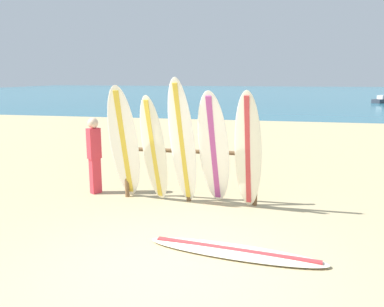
{
  "coord_description": "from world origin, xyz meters",
  "views": [
    {
      "loc": [
        1.28,
        -4.57,
        2.47
      ],
      "look_at": [
        -0.41,
        3.18,
        0.91
      ],
      "focal_mm": 36.93,
      "sensor_mm": 36.0,
      "label": 1
    }
  ],
  "objects_px": {
    "surfboard_lying_on_sand": "(235,251)",
    "small_boat_offshore": "(382,100)",
    "surfboard_rack": "(189,165)",
    "surfboard_leaning_center_left": "(182,144)",
    "surfboard_leaning_far_left": "(124,144)",
    "surfboard_leaning_left": "(154,150)",
    "beachgoer_standing": "(94,152)",
    "surfboard_leaning_center": "(214,150)",
    "surfboard_leaning_center_right": "(248,152)"
  },
  "relations": [
    {
      "from": "surfboard_leaning_center",
      "to": "small_boat_offshore",
      "type": "distance_m",
      "value": 35.2
    },
    {
      "from": "beachgoer_standing",
      "to": "small_boat_offshore",
      "type": "bearing_deg",
      "value": 68.06
    },
    {
      "from": "surfboard_leaning_left",
      "to": "surfboard_lying_on_sand",
      "type": "distance_m",
      "value": 2.86
    },
    {
      "from": "surfboard_leaning_center_left",
      "to": "beachgoer_standing",
      "type": "bearing_deg",
      "value": 165.97
    },
    {
      "from": "surfboard_leaning_left",
      "to": "beachgoer_standing",
      "type": "xyz_separation_m",
      "value": [
        -1.44,
        0.37,
        -0.18
      ]
    },
    {
      "from": "surfboard_rack",
      "to": "surfboard_leaning_center_right",
      "type": "height_order",
      "value": "surfboard_leaning_center_right"
    },
    {
      "from": "surfboard_leaning_far_left",
      "to": "surfboard_leaning_center_left",
      "type": "distance_m",
      "value": 1.2
    },
    {
      "from": "surfboard_leaning_left",
      "to": "surfboard_lying_on_sand",
      "type": "height_order",
      "value": "surfboard_leaning_left"
    },
    {
      "from": "surfboard_leaning_far_left",
      "to": "surfboard_leaning_center",
      "type": "xyz_separation_m",
      "value": [
        1.77,
        -0.01,
        -0.04
      ]
    },
    {
      "from": "surfboard_rack",
      "to": "small_boat_offshore",
      "type": "distance_m",
      "value": 35.06
    },
    {
      "from": "surfboard_rack",
      "to": "surfboard_leaning_center_right",
      "type": "bearing_deg",
      "value": -16.51
    },
    {
      "from": "surfboard_leaning_far_left",
      "to": "beachgoer_standing",
      "type": "relative_size",
      "value": 1.44
    },
    {
      "from": "surfboard_leaning_far_left",
      "to": "surfboard_leaning_left",
      "type": "height_order",
      "value": "surfboard_leaning_far_left"
    },
    {
      "from": "beachgoer_standing",
      "to": "small_boat_offshore",
      "type": "height_order",
      "value": "beachgoer_standing"
    },
    {
      "from": "surfboard_leaning_center_right",
      "to": "small_boat_offshore",
      "type": "xyz_separation_m",
      "value": [
        10.08,
        33.55,
        -0.87
      ]
    },
    {
      "from": "surfboard_leaning_center_left",
      "to": "surfboard_leaning_center_right",
      "type": "height_order",
      "value": "surfboard_leaning_center_left"
    },
    {
      "from": "surfboard_leaning_left",
      "to": "small_boat_offshore",
      "type": "height_order",
      "value": "surfboard_leaning_left"
    },
    {
      "from": "surfboard_leaning_left",
      "to": "surfboard_lying_on_sand",
      "type": "relative_size",
      "value": 0.82
    },
    {
      "from": "surfboard_rack",
      "to": "surfboard_leaning_far_left",
      "type": "relative_size",
      "value": 1.17
    },
    {
      "from": "surfboard_leaning_center",
      "to": "beachgoer_standing",
      "type": "relative_size",
      "value": 1.39
    },
    {
      "from": "surfboard_leaning_center_right",
      "to": "beachgoer_standing",
      "type": "relative_size",
      "value": 1.39
    },
    {
      "from": "surfboard_rack",
      "to": "surfboard_leaning_center_left",
      "type": "bearing_deg",
      "value": -93.89
    },
    {
      "from": "surfboard_leaning_center_left",
      "to": "beachgoer_standing",
      "type": "xyz_separation_m",
      "value": [
        -2.04,
        0.51,
        -0.34
      ]
    },
    {
      "from": "surfboard_leaning_left",
      "to": "surfboard_leaning_center_left",
      "type": "height_order",
      "value": "surfboard_leaning_center_left"
    },
    {
      "from": "surfboard_leaning_center_left",
      "to": "surfboard_rack",
      "type": "bearing_deg",
      "value": 86.11
    },
    {
      "from": "surfboard_lying_on_sand",
      "to": "surfboard_leaning_center_left",
      "type": "bearing_deg",
      "value": 123.24
    },
    {
      "from": "surfboard_rack",
      "to": "surfboard_leaning_center_left",
      "type": "distance_m",
      "value": 0.64
    },
    {
      "from": "surfboard_leaning_center_left",
      "to": "surfboard_leaning_center",
      "type": "height_order",
      "value": "surfboard_leaning_center_left"
    },
    {
      "from": "surfboard_rack",
      "to": "surfboard_leaning_left",
      "type": "relative_size",
      "value": 1.28
    },
    {
      "from": "surfboard_rack",
      "to": "surfboard_lying_on_sand",
      "type": "distance_m",
      "value": 2.62
    },
    {
      "from": "small_boat_offshore",
      "to": "surfboard_lying_on_sand",
      "type": "bearing_deg",
      "value": -105.89
    },
    {
      "from": "surfboard_leaning_left",
      "to": "beachgoer_standing",
      "type": "distance_m",
      "value": 1.5
    },
    {
      "from": "surfboard_leaning_center_right",
      "to": "surfboard_lying_on_sand",
      "type": "height_order",
      "value": "surfboard_leaning_center_right"
    },
    {
      "from": "surfboard_leaning_far_left",
      "to": "surfboard_leaning_left",
      "type": "xyz_separation_m",
      "value": [
        0.59,
        0.04,
        -0.09
      ]
    },
    {
      "from": "surfboard_rack",
      "to": "beachgoer_standing",
      "type": "distance_m",
      "value": 2.08
    },
    {
      "from": "surfboard_lying_on_sand",
      "to": "small_boat_offshore",
      "type": "bearing_deg",
      "value": 74.11
    },
    {
      "from": "surfboard_rack",
      "to": "surfboard_leaning_left",
      "type": "bearing_deg",
      "value": -156.83
    },
    {
      "from": "surfboard_leaning_left",
      "to": "surfboard_rack",
      "type": "bearing_deg",
      "value": 23.17
    },
    {
      "from": "surfboard_leaning_center_left",
      "to": "surfboard_leaning_left",
      "type": "bearing_deg",
      "value": 167.2
    },
    {
      "from": "surfboard_leaning_center_left",
      "to": "surfboard_leaning_center_right",
      "type": "relative_size",
      "value": 1.1
    },
    {
      "from": "beachgoer_standing",
      "to": "surfboard_rack",
      "type": "bearing_deg",
      "value": -2.88
    },
    {
      "from": "surfboard_lying_on_sand",
      "to": "beachgoer_standing",
      "type": "height_order",
      "value": "beachgoer_standing"
    },
    {
      "from": "surfboard_rack",
      "to": "small_boat_offshore",
      "type": "relative_size",
      "value": 1.08
    },
    {
      "from": "surfboard_leaning_far_left",
      "to": "beachgoer_standing",
      "type": "bearing_deg",
      "value": 153.8
    },
    {
      "from": "surfboard_leaning_center_right",
      "to": "surfboard_rack",
      "type": "bearing_deg",
      "value": 163.49
    },
    {
      "from": "surfboard_rack",
      "to": "surfboard_leaning_far_left",
      "type": "distance_m",
      "value": 1.33
    },
    {
      "from": "surfboard_leaning_left",
      "to": "surfboard_leaning_center",
      "type": "bearing_deg",
      "value": -2.52
    },
    {
      "from": "surfboard_lying_on_sand",
      "to": "surfboard_rack",
      "type": "bearing_deg",
      "value": 117.64
    },
    {
      "from": "surfboard_leaning_center_left",
      "to": "surfboard_leaning_center",
      "type": "xyz_separation_m",
      "value": [
        0.58,
        0.08,
        -0.11
      ]
    },
    {
      "from": "surfboard_lying_on_sand",
      "to": "beachgoer_standing",
      "type": "relative_size",
      "value": 1.61
    }
  ]
}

